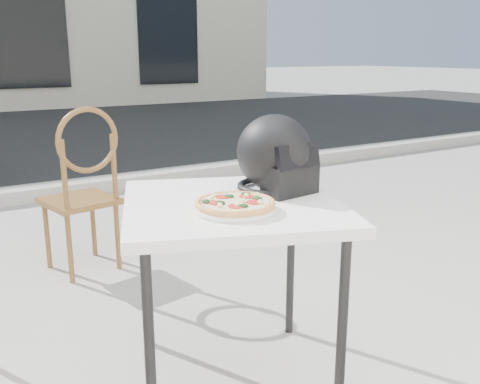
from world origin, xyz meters
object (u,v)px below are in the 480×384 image
plate (235,209)px  cafe_chair_main (83,182)px  pizza (235,203)px  helmet (276,157)px  cafe_table_main (232,218)px

plate → cafe_chair_main: size_ratio=0.29×
plate → pizza: pizza is taller
plate → helmet: size_ratio=0.85×
pizza → cafe_chair_main: size_ratio=0.33×
helmet → pizza: bearing=-157.5°
cafe_table_main → helmet: 0.30m
helmet → plate: bearing=-157.4°
pizza → helmet: helmet is taller
cafe_table_main → helmet: (0.22, 0.04, 0.20)m
plate → cafe_chair_main: 1.51m
cafe_table_main → plate: (-0.06, -0.12, 0.07)m
cafe_table_main → cafe_chair_main: size_ratio=1.02×
pizza → helmet: bearing=30.0°
helmet → cafe_chair_main: 1.42m
plate → pizza: 0.02m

